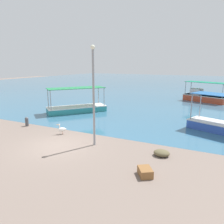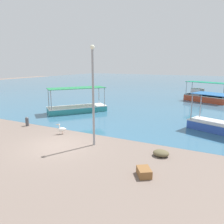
# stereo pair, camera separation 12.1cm
# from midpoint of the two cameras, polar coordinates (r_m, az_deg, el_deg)

# --- Properties ---
(ground) EXTENTS (120.00, 120.00, 0.00)m
(ground) POSITION_cam_midpoint_polar(r_m,az_deg,el_deg) (14.46, -13.85, -8.51)
(ground) COLOR #76665C
(harbor_water) EXTENTS (110.00, 90.00, 0.00)m
(harbor_water) POSITION_cam_midpoint_polar(r_m,az_deg,el_deg) (59.07, 18.00, 6.96)
(harbor_water) COLOR #356482
(harbor_water) RESTS_ON ground
(fishing_boat_far_left) EXTENTS (5.48, 6.05, 2.62)m
(fishing_boat_far_left) POSITION_cam_midpoint_polar(r_m,az_deg,el_deg) (23.72, -8.92, 1.20)
(fishing_boat_far_left) COLOR teal
(fishing_boat_far_left) RESTS_ON harbor_water
(fishing_boat_center) EXTENTS (5.95, 3.85, 2.66)m
(fishing_boat_center) POSITION_cam_midpoint_polar(r_m,az_deg,el_deg) (32.56, 23.15, 3.69)
(fishing_boat_center) COLOR #BD4429
(fishing_boat_center) RESTS_ON harbor_water
(pelican) EXTENTS (0.68, 0.61, 0.80)m
(pelican) POSITION_cam_midpoint_polar(r_m,az_deg,el_deg) (16.54, -12.82, -4.39)
(pelican) COLOR #E0997A
(pelican) RESTS_ON ground
(lamp_post) EXTENTS (0.28, 0.28, 6.18)m
(lamp_post) POSITION_cam_midpoint_polar(r_m,az_deg,el_deg) (13.40, -4.69, 5.41)
(lamp_post) COLOR gray
(lamp_post) RESTS_ON ground
(mooring_bollard) EXTENTS (0.29, 0.29, 0.77)m
(mooring_bollard) POSITION_cam_midpoint_polar(r_m,az_deg,el_deg) (19.55, -21.14, -2.23)
(mooring_bollard) COLOR #47474C
(mooring_bollard) RESTS_ON ground
(net_pile) EXTENTS (0.91, 0.77, 0.35)m
(net_pile) POSITION_cam_midpoint_polar(r_m,az_deg,el_deg) (12.81, 12.95, -10.42)
(net_pile) COLOR brown
(net_pile) RESTS_ON ground
(cargo_crate) EXTENTS (0.92, 0.98, 0.38)m
(cargo_crate) POSITION_cam_midpoint_polar(r_m,az_deg,el_deg) (10.59, 8.69, -15.26)
(cargo_crate) COLOR brown
(cargo_crate) RESTS_ON ground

